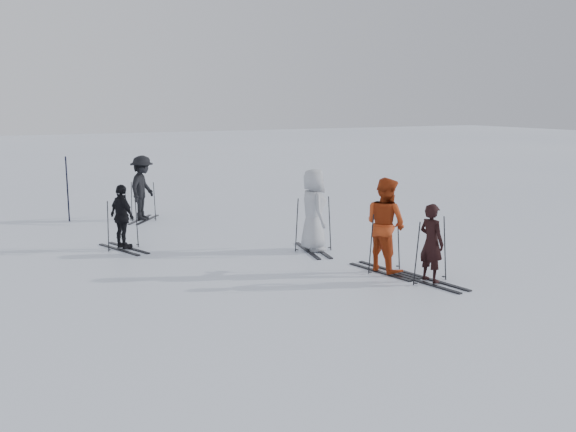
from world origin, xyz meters
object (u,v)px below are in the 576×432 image
(skier_red, at_px, (385,226))
(skier_grey, at_px, (313,211))
(piste_marker, at_px, (67,189))
(skier_uphill_left, at_px, (122,218))
(skier_uphill_far, at_px, (143,189))
(skier_near_dark, at_px, (431,244))

(skier_red, bearing_deg, skier_grey, 0.29)
(skier_grey, xyz_separation_m, piste_marker, (-4.67, 6.69, -0.00))
(skier_uphill_left, bearing_deg, skier_uphill_far, -40.62)
(skier_grey, height_order, piste_marker, skier_grey)
(skier_near_dark, height_order, piste_marker, piste_marker)
(skier_grey, distance_m, skier_uphill_far, 6.44)
(skier_red, relative_size, skier_grey, 1.01)
(skier_near_dark, xyz_separation_m, skier_red, (-0.33, 1.10, 0.21))
(skier_uphill_far, height_order, piste_marker, piste_marker)
(piste_marker, bearing_deg, skier_red, -60.58)
(skier_near_dark, distance_m, skier_uphill_far, 9.92)
(skier_near_dark, height_order, skier_red, skier_red)
(skier_uphill_left, height_order, skier_uphill_far, skier_uphill_far)
(skier_red, distance_m, skier_uphill_left, 6.42)
(skier_uphill_far, bearing_deg, skier_uphill_left, -164.42)
(piste_marker, bearing_deg, skier_uphill_far, -21.58)
(skier_uphill_left, xyz_separation_m, skier_uphill_far, (1.43, 3.63, 0.18))
(skier_uphill_far, bearing_deg, skier_red, -122.57)
(skier_near_dark, xyz_separation_m, skier_uphill_far, (-3.37, 9.33, 0.18))
(skier_red, bearing_deg, skier_near_dark, -173.44)
(skier_grey, bearing_deg, skier_uphill_far, 35.38)
(skier_near_dark, relative_size, skier_uphill_left, 1.00)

